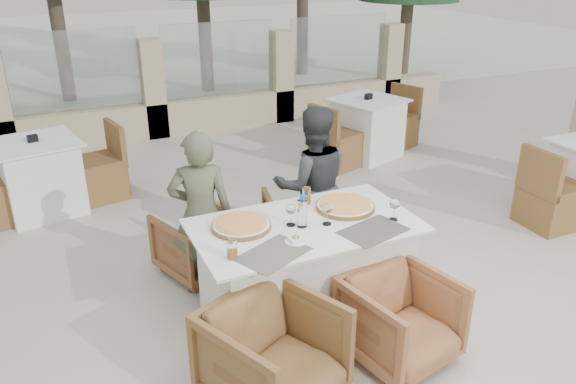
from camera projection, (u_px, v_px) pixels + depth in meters
name	position (u px, v px, depth m)	size (l,w,h in m)	color
ground	(295.00, 315.00, 4.28)	(80.00, 80.00, 0.00)	beige
sand_patch	(87.00, 44.00, 15.95)	(30.00, 16.00, 0.01)	beige
perimeter_wall_far	(153.00, 82.00, 7.96)	(10.00, 0.34, 1.60)	#CAB88F
dining_table	(305.00, 271.00, 4.13)	(1.60, 0.90, 0.77)	silver
placemat_near_left	(273.00, 254.00, 3.59)	(0.45, 0.30, 0.00)	#635F55
placemat_near_right	(373.00, 231.00, 3.88)	(0.45, 0.30, 0.00)	#524D46
pizza_left	(241.00, 224.00, 3.92)	(0.42, 0.42, 0.05)	#DB541D
pizza_right	(345.00, 205.00, 4.21)	(0.44, 0.44, 0.06)	orange
water_bottle	(302.00, 211.00, 3.90)	(0.07, 0.07, 0.24)	#BFDCFC
wine_glass_centre	(291.00, 214.00, 3.93)	(0.08, 0.08, 0.18)	silver
wine_glass_near	(327.00, 213.00, 3.94)	(0.08, 0.08, 0.18)	white
wine_glass_corner	(394.00, 208.00, 4.01)	(0.08, 0.08, 0.18)	white
beer_glass_left	(232.00, 249.00, 3.53)	(0.07, 0.07, 0.13)	orange
beer_glass_right	(307.00, 196.00, 4.28)	(0.06, 0.06, 0.13)	#C4841B
olive_dish	(296.00, 239.00, 3.74)	(0.11, 0.11, 0.04)	white
armchair_far_left	(198.00, 242.00, 4.75)	(0.59, 0.61, 0.55)	brown
armchair_far_right	(304.00, 226.00, 4.98)	(0.64, 0.66, 0.60)	brown
armchair_near_left	(273.00, 356.00, 3.36)	(0.71, 0.73, 0.66)	brown
armchair_near_right	(400.00, 320.00, 3.73)	(0.65, 0.67, 0.61)	#9B6138
diner_left	(201.00, 214.00, 4.34)	(0.49, 0.32, 1.35)	#555A41
diner_right	(312.00, 186.00, 4.80)	(0.68, 0.53, 1.39)	#35383A
bg_table_a	(40.00, 177.00, 5.80)	(1.64, 0.82, 0.77)	white
bg_table_b	(367.00, 128.00, 7.35)	(1.64, 0.82, 0.77)	white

